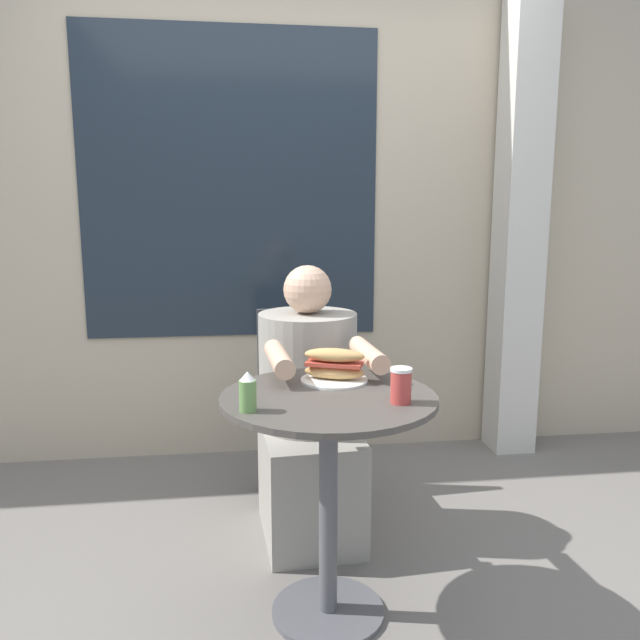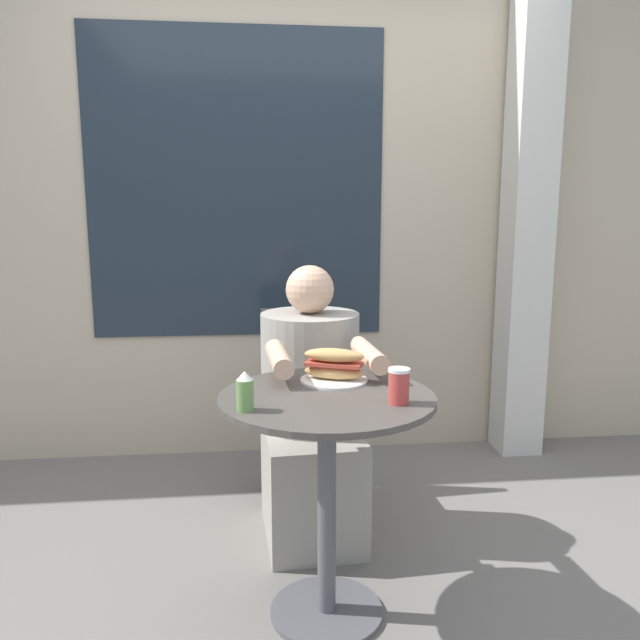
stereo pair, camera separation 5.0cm
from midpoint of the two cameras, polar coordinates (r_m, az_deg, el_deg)
The scene contains 9 objects.
ground_plane at distance 2.28m, azimuth 1.29°, elevation -25.23°, with size 8.00×8.00×0.00m, color slate.
storefront_wall at distance 3.35m, azimuth -2.01°, elevation 11.48°, with size 8.00×0.09×2.80m.
lattice_pillar at distance 3.49m, azimuth 18.77°, elevation 7.61°, with size 0.22×0.22×2.40m.
cafe_table at distance 2.02m, azimuth 1.36°, elevation -12.44°, with size 0.68×0.68×0.75m.
diner_chair at distance 2.87m, azimuth -1.18°, elevation -6.06°, with size 0.40×0.40×0.87m.
seated_diner at distance 2.55m, azimuth -0.28°, elevation -9.45°, with size 0.42×0.72×1.10m.
sandwich_on_plate at distance 2.09m, azimuth 1.97°, elevation -4.35°, with size 0.23×0.23×0.11m.
drink_cup at distance 1.87m, azimuth 7.98°, elevation -5.99°, with size 0.07×0.07×0.11m.
condiment_bottle at distance 1.80m, azimuth -6.09°, elevation -6.53°, with size 0.05×0.05×0.12m.
Camera 2 is at (-0.22, -1.85, 1.32)m, focal length 35.00 mm.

